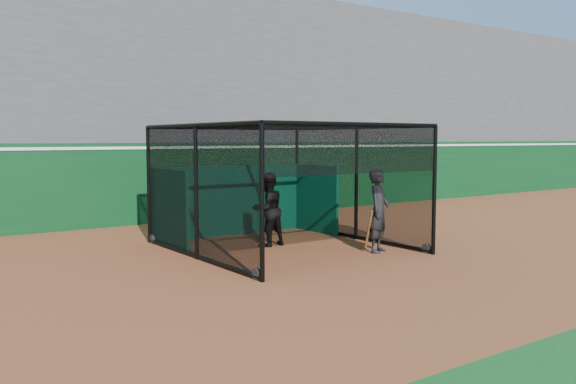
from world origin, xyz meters
TOP-DOWN VIEW (x-y plane):
  - ground at (0.00, 0.00)m, footprint 120.00×120.00m
  - outfield_wall at (0.00, 8.50)m, footprint 50.00×0.50m
  - grandstand at (0.00, 12.27)m, footprint 50.00×7.85m
  - batting_cage at (0.87, 2.48)m, footprint 4.72×5.36m
  - batter at (0.72, 2.93)m, footprint 0.94×0.77m
  - on_deck_player at (2.37, 0.78)m, footprint 0.84×0.75m

SIDE VIEW (x-z plane):
  - ground at x=0.00m, z-range 0.00..0.00m
  - batter at x=0.72m, z-range 0.00..1.81m
  - on_deck_player at x=2.37m, z-range 0.00..1.94m
  - outfield_wall at x=0.00m, z-range 0.04..2.54m
  - batting_cage at x=0.87m, z-range 0.00..2.91m
  - grandstand at x=0.00m, z-range 0.00..8.95m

